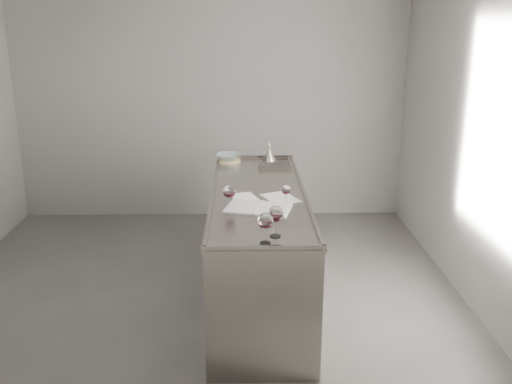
{
  "coord_description": "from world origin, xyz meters",
  "views": [
    {
      "loc": [
        0.38,
        -4.11,
        2.29
      ],
      "look_at": [
        0.47,
        0.06,
        1.02
      ],
      "focal_mm": 40.0,
      "sensor_mm": 36.0,
      "label": 1
    }
  ],
  "objects_px": {
    "wine_glass_right": "(275,215)",
    "wine_funnel": "(269,155)",
    "wine_glass_small": "(286,190)",
    "wine_glass_left": "(229,192)",
    "counter": "(259,246)",
    "ceramic_bowl": "(228,157)",
    "notebook": "(258,208)",
    "wine_glass_middle": "(265,222)"
  },
  "relations": [
    {
      "from": "counter",
      "to": "wine_funnel",
      "type": "bearing_deg",
      "value": 83.03
    },
    {
      "from": "ceramic_bowl",
      "to": "wine_glass_right",
      "type": "bearing_deg",
      "value": -80.06
    },
    {
      "from": "wine_glass_left",
      "to": "wine_glass_right",
      "type": "relative_size",
      "value": 0.91
    },
    {
      "from": "notebook",
      "to": "ceramic_bowl",
      "type": "relative_size",
      "value": 2.31
    },
    {
      "from": "wine_glass_middle",
      "to": "wine_funnel",
      "type": "bearing_deg",
      "value": 86.83
    },
    {
      "from": "wine_glass_left",
      "to": "notebook",
      "type": "distance_m",
      "value": 0.25
    },
    {
      "from": "ceramic_bowl",
      "to": "wine_glass_left",
      "type": "bearing_deg",
      "value": -88.13
    },
    {
      "from": "notebook",
      "to": "wine_glass_middle",
      "type": "bearing_deg",
      "value": -73.4
    },
    {
      "from": "wine_glass_middle",
      "to": "ceramic_bowl",
      "type": "xyz_separation_m",
      "value": [
        -0.29,
        2.15,
        -0.09
      ]
    },
    {
      "from": "wine_glass_right",
      "to": "ceramic_bowl",
      "type": "distance_m",
      "value": 2.07
    },
    {
      "from": "wine_glass_right",
      "to": "notebook",
      "type": "xyz_separation_m",
      "value": [
        -0.1,
        0.56,
        -0.14
      ]
    },
    {
      "from": "wine_glass_left",
      "to": "notebook",
      "type": "xyz_separation_m",
      "value": [
        0.21,
        -0.0,
        -0.13
      ]
    },
    {
      "from": "wine_glass_right",
      "to": "wine_funnel",
      "type": "relative_size",
      "value": 1.08
    },
    {
      "from": "wine_glass_left",
      "to": "wine_glass_small",
      "type": "xyz_separation_m",
      "value": [
        0.43,
        0.13,
        -0.03
      ]
    },
    {
      "from": "wine_glass_right",
      "to": "wine_glass_small",
      "type": "distance_m",
      "value": 0.7
    },
    {
      "from": "notebook",
      "to": "wine_glass_small",
      "type": "bearing_deg",
      "value": 45.86
    },
    {
      "from": "wine_glass_left",
      "to": "notebook",
      "type": "height_order",
      "value": "wine_glass_left"
    },
    {
      "from": "wine_glass_small",
      "to": "wine_funnel",
      "type": "relative_size",
      "value": 0.75
    },
    {
      "from": "wine_glass_middle",
      "to": "wine_glass_right",
      "type": "distance_m",
      "value": 0.13
    },
    {
      "from": "wine_glass_left",
      "to": "wine_glass_middle",
      "type": "bearing_deg",
      "value": -70.46
    },
    {
      "from": "wine_glass_left",
      "to": "wine_funnel",
      "type": "height_order",
      "value": "wine_funnel"
    },
    {
      "from": "wine_glass_left",
      "to": "wine_glass_middle",
      "type": "relative_size",
      "value": 0.94
    },
    {
      "from": "wine_funnel",
      "to": "ceramic_bowl",
      "type": "bearing_deg",
      "value": -178.7
    },
    {
      "from": "wine_glass_middle",
      "to": "notebook",
      "type": "height_order",
      "value": "wine_glass_middle"
    },
    {
      "from": "wine_glass_right",
      "to": "ceramic_bowl",
      "type": "xyz_separation_m",
      "value": [
        -0.36,
        2.04,
        -0.1
      ]
    },
    {
      "from": "counter",
      "to": "wine_glass_middle",
      "type": "bearing_deg",
      "value": -89.35
    },
    {
      "from": "wine_glass_right",
      "to": "wine_funnel",
      "type": "bearing_deg",
      "value": 88.58
    },
    {
      "from": "wine_glass_left",
      "to": "wine_glass_right",
      "type": "distance_m",
      "value": 0.64
    },
    {
      "from": "counter",
      "to": "ceramic_bowl",
      "type": "bearing_deg",
      "value": 104.42
    },
    {
      "from": "wine_glass_right",
      "to": "wine_glass_small",
      "type": "bearing_deg",
      "value": 80.18
    },
    {
      "from": "counter",
      "to": "wine_glass_right",
      "type": "distance_m",
      "value": 1.15
    },
    {
      "from": "counter",
      "to": "wine_funnel",
      "type": "height_order",
      "value": "wine_funnel"
    },
    {
      "from": "wine_glass_middle",
      "to": "wine_glass_right",
      "type": "height_order",
      "value": "wine_glass_right"
    },
    {
      "from": "wine_glass_left",
      "to": "wine_glass_small",
      "type": "bearing_deg",
      "value": 17.25
    },
    {
      "from": "counter",
      "to": "notebook",
      "type": "bearing_deg",
      "value": -92.21
    },
    {
      "from": "ceramic_bowl",
      "to": "wine_funnel",
      "type": "xyz_separation_m",
      "value": [
        0.41,
        0.01,
        0.01
      ]
    },
    {
      "from": "notebook",
      "to": "ceramic_bowl",
      "type": "height_order",
      "value": "ceramic_bowl"
    },
    {
      "from": "counter",
      "to": "wine_glass_left",
      "type": "relative_size",
      "value": 12.87
    },
    {
      "from": "counter",
      "to": "wine_glass_middle",
      "type": "height_order",
      "value": "wine_glass_middle"
    },
    {
      "from": "wine_glass_small",
      "to": "wine_funnel",
      "type": "xyz_separation_m",
      "value": [
        -0.07,
        1.35,
        -0.04
      ]
    },
    {
      "from": "wine_glass_left",
      "to": "ceramic_bowl",
      "type": "bearing_deg",
      "value": 91.87
    },
    {
      "from": "notebook",
      "to": "wine_funnel",
      "type": "xyz_separation_m",
      "value": [
        0.15,
        1.49,
        0.05
      ]
    }
  ]
}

